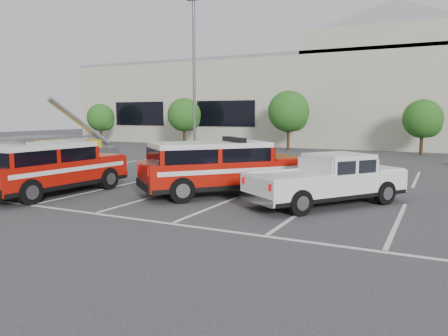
# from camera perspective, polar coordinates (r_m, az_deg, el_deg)

# --- Properties ---
(ground) EXTENTS (120.00, 120.00, 0.00)m
(ground) POSITION_cam_1_polar(r_m,az_deg,el_deg) (14.23, -0.59, -4.77)
(ground) COLOR #313134
(ground) RESTS_ON ground
(stall_markings) EXTENTS (23.00, 15.00, 0.01)m
(stall_markings) POSITION_cam_1_polar(r_m,az_deg,el_deg) (18.28, 5.89, -2.16)
(stall_markings) COLOR silver
(stall_markings) RESTS_ON ground
(convention_building) EXTENTS (60.00, 16.99, 13.20)m
(convention_building) POSITION_cam_1_polar(r_m,az_deg,el_deg) (44.71, 18.93, 8.95)
(convention_building) COLOR #BBB49E
(convention_building) RESTS_ON ground
(tree_far_left) EXTENTS (2.77, 2.77, 3.99)m
(tree_far_left) POSITION_cam_1_polar(r_m,az_deg,el_deg) (46.53, -15.68, 6.25)
(tree_far_left) COLOR #3F2B19
(tree_far_left) RESTS_ON ground
(tree_left) EXTENTS (3.07, 3.07, 4.42)m
(tree_left) POSITION_cam_1_polar(r_m,az_deg,el_deg) (40.48, -5.09, 6.79)
(tree_left) COLOR #3F2B19
(tree_left) RESTS_ON ground
(tree_mid_left) EXTENTS (3.37, 3.37, 4.85)m
(tree_mid_left) POSITION_cam_1_polar(r_m,az_deg,el_deg) (36.23, 8.59, 7.14)
(tree_mid_left) COLOR #3F2B19
(tree_mid_left) RESTS_ON ground
(tree_mid_right) EXTENTS (2.77, 2.77, 3.99)m
(tree_mid_right) POSITION_cam_1_polar(r_m,az_deg,el_deg) (34.45, 24.66, 5.70)
(tree_mid_right) COLOR #3F2B19
(tree_mid_right) RESTS_ON ground
(light_pole_left) EXTENTS (0.90, 0.60, 10.24)m
(light_pole_left) POSITION_cam_1_polar(r_m,az_deg,el_deg) (28.40, -3.92, 11.59)
(light_pole_left) COLOR #59595E
(light_pole_left) RESTS_ON ground
(fire_chief_suv) EXTENTS (5.56, 5.86, 2.09)m
(fire_chief_suv) POSITION_cam_1_polar(r_m,az_deg,el_deg) (15.87, -0.35, -0.43)
(fire_chief_suv) COLOR #A11107
(fire_chief_suv) RESTS_ON ground
(white_pickup) EXTENTS (4.60, 5.41, 1.64)m
(white_pickup) POSITION_cam_1_polar(r_m,az_deg,el_deg) (14.48, 13.39, -2.14)
(white_pickup) COLOR silver
(white_pickup) RESTS_ON ground
(ladder_suv) EXTENTS (2.47, 5.54, 2.13)m
(ladder_suv) POSITION_cam_1_polar(r_m,az_deg,el_deg) (17.08, -21.67, -0.39)
(ladder_suv) COLOR #A11107
(ladder_suv) RESTS_ON ground
(utility_rig) EXTENTS (4.42, 4.62, 3.76)m
(utility_rig) POSITION_cam_1_polar(r_m,az_deg,el_deg) (22.78, -19.96, 1.15)
(utility_rig) COLOR #59595E
(utility_rig) RESTS_ON ground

